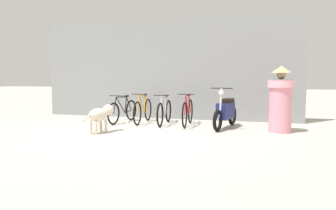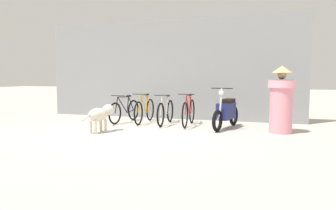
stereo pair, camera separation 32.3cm
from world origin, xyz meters
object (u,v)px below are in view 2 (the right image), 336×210
(bicycle_1, at_px, (145,111))
(motorcycle, at_px, (226,112))
(bicycle_3, at_px, (189,112))
(person_in_robes, at_px, (281,100))
(stray_dog, at_px, (101,114))
(bicycle_0, at_px, (125,111))
(bicycle_2, at_px, (166,112))

(bicycle_1, xyz_separation_m, motorcycle, (2.52, -0.35, 0.07))
(bicycle_3, relative_size, person_in_robes, 1.03)
(bicycle_3, bearing_deg, person_in_robes, 75.75)
(stray_dog, bearing_deg, person_in_robes, -55.72)
(bicycle_0, relative_size, bicycle_3, 1.00)
(bicycle_0, distance_m, motorcycle, 3.15)
(bicycle_0, relative_size, bicycle_2, 0.99)
(bicycle_0, xyz_separation_m, bicycle_1, (0.62, 0.09, 0.02))
(bicycle_3, relative_size, motorcycle, 0.96)
(bicycle_1, distance_m, stray_dog, 1.98)
(bicycle_1, height_order, motorcycle, motorcycle)
(motorcycle, distance_m, person_in_robes, 1.47)
(bicycle_3, bearing_deg, stray_dog, -48.56)
(bicycle_2, bearing_deg, bicycle_3, 84.37)
(bicycle_0, distance_m, stray_dog, 1.86)
(bicycle_2, height_order, stray_dog, bicycle_2)
(bicycle_2, relative_size, stray_dog, 1.69)
(bicycle_2, relative_size, bicycle_3, 1.01)
(bicycle_1, height_order, bicycle_2, bicycle_1)
(bicycle_1, bearing_deg, bicycle_3, 81.33)
(bicycle_0, bearing_deg, person_in_robes, 89.26)
(bicycle_1, height_order, stray_dog, bicycle_1)
(bicycle_0, xyz_separation_m, person_in_robes, (4.53, -0.54, 0.48))
(bicycle_1, xyz_separation_m, stray_dog, (-0.39, -1.93, 0.09))
(bicycle_1, distance_m, person_in_robes, 3.98)
(bicycle_1, bearing_deg, person_in_robes, 77.92)
(motorcycle, bearing_deg, person_in_robes, 91.01)
(motorcycle, relative_size, stray_dog, 1.74)
(motorcycle, height_order, stray_dog, motorcycle)
(bicycle_2, bearing_deg, bicycle_1, -102.61)
(bicycle_2, bearing_deg, motorcycle, 79.05)
(bicycle_2, relative_size, person_in_robes, 1.04)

